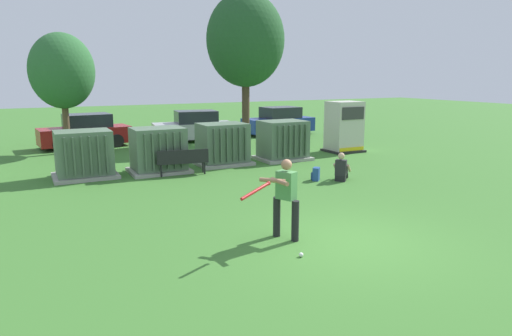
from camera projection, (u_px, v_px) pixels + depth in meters
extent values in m
plane|color=#3D752D|center=(349.00, 242.00, 9.67)|extent=(96.00, 96.00, 0.00)
cube|color=#9E9B93|center=(85.00, 176.00, 15.77)|extent=(2.10, 1.70, 0.12)
cube|color=#567056|center=(84.00, 152.00, 15.61)|extent=(1.80, 1.40, 1.50)
cube|color=#495F49|center=(66.00, 157.00, 14.66)|extent=(0.06, 0.12, 1.27)
cube|color=#495F49|center=(74.00, 157.00, 14.77)|extent=(0.06, 0.12, 1.27)
cube|color=#495F49|center=(82.00, 156.00, 14.89)|extent=(0.06, 0.12, 1.27)
cube|color=#495F49|center=(91.00, 156.00, 15.00)|extent=(0.06, 0.12, 1.27)
cube|color=#495F49|center=(99.00, 155.00, 15.11)|extent=(0.06, 0.12, 1.27)
cube|color=#495F49|center=(107.00, 154.00, 15.22)|extent=(0.06, 0.12, 1.27)
cube|color=#9E9B93|center=(159.00, 170.00, 16.64)|extent=(2.10, 1.70, 0.12)
cube|color=#567056|center=(158.00, 148.00, 16.48)|extent=(1.80, 1.40, 1.50)
cube|color=#495F49|center=(146.00, 153.00, 15.53)|extent=(0.06, 0.12, 1.27)
cube|color=#495F49|center=(153.00, 152.00, 15.64)|extent=(0.06, 0.12, 1.27)
cube|color=#495F49|center=(160.00, 152.00, 15.76)|extent=(0.06, 0.12, 1.27)
cube|color=#495F49|center=(168.00, 151.00, 15.87)|extent=(0.06, 0.12, 1.27)
cube|color=#495F49|center=(175.00, 151.00, 15.98)|extent=(0.06, 0.12, 1.27)
cube|color=#495F49|center=(182.00, 150.00, 16.10)|extent=(0.06, 0.12, 1.27)
cube|color=#9E9B93|center=(223.00, 163.00, 18.11)|extent=(2.10, 1.70, 0.12)
cube|color=#567056|center=(222.00, 142.00, 17.95)|extent=(1.80, 1.40, 1.50)
cube|color=#495F49|center=(215.00, 146.00, 17.00)|extent=(0.06, 0.12, 1.27)
cube|color=#495F49|center=(221.00, 146.00, 17.11)|extent=(0.06, 0.12, 1.27)
cube|color=#495F49|center=(227.00, 145.00, 17.23)|extent=(0.06, 0.12, 1.27)
cube|color=#495F49|center=(233.00, 145.00, 17.34)|extent=(0.06, 0.12, 1.27)
cube|color=#495F49|center=(239.00, 144.00, 17.45)|extent=(0.06, 0.12, 1.27)
cube|color=#495F49|center=(245.00, 144.00, 17.57)|extent=(0.06, 0.12, 1.27)
cube|color=#9E9B93|center=(282.00, 158.00, 19.14)|extent=(2.10, 1.70, 0.12)
cube|color=#567056|center=(283.00, 139.00, 18.98)|extent=(1.80, 1.40, 1.50)
cube|color=#495F49|center=(278.00, 142.00, 18.03)|extent=(0.06, 0.12, 1.27)
cube|color=#495F49|center=(284.00, 142.00, 18.15)|extent=(0.06, 0.12, 1.27)
cube|color=#495F49|center=(289.00, 141.00, 18.26)|extent=(0.06, 0.12, 1.27)
cube|color=#495F49|center=(295.00, 141.00, 18.37)|extent=(0.06, 0.12, 1.27)
cube|color=#495F49|center=(300.00, 140.00, 18.49)|extent=(0.06, 0.12, 1.27)
cube|color=#495F49|center=(306.00, 140.00, 18.60)|extent=(0.06, 0.12, 1.27)
cube|color=#262626|center=(343.00, 150.00, 21.12)|extent=(1.60, 1.40, 0.10)
cube|color=beige|center=(344.00, 126.00, 20.89)|extent=(1.40, 1.20, 2.20)
cube|color=#383838|center=(353.00, 113.00, 20.23)|extent=(1.19, 0.04, 0.55)
cube|color=yellow|center=(352.00, 149.00, 20.55)|extent=(1.33, 0.04, 0.16)
cube|color=black|center=(182.00, 162.00, 16.10)|extent=(1.84, 0.64, 0.05)
cube|color=black|center=(183.00, 156.00, 15.88)|extent=(1.79, 0.28, 0.44)
cylinder|color=black|center=(160.00, 170.00, 16.03)|extent=(0.06, 0.06, 0.42)
cylinder|color=black|center=(203.00, 167.00, 16.52)|extent=(0.06, 0.06, 0.42)
cylinder|color=black|center=(161.00, 171.00, 15.77)|extent=(0.06, 0.06, 0.42)
cylinder|color=black|center=(205.00, 168.00, 16.26)|extent=(0.06, 0.06, 0.42)
cylinder|color=black|center=(295.00, 221.00, 9.64)|extent=(0.16, 0.16, 0.88)
cylinder|color=black|center=(277.00, 217.00, 9.93)|extent=(0.16, 0.16, 0.88)
cube|color=#4C8C4C|center=(286.00, 185.00, 9.64)|extent=(0.39, 0.46, 0.60)
sphere|color=#9E7051|center=(287.00, 165.00, 9.55)|extent=(0.23, 0.23, 0.23)
cylinder|color=#9E7051|center=(280.00, 182.00, 9.26)|extent=(0.14, 0.55, 0.09)
cylinder|color=#9E7051|center=(272.00, 180.00, 9.37)|extent=(0.44, 0.45, 0.09)
cylinder|color=red|center=(255.00, 191.00, 8.81)|extent=(0.80, 0.42, 0.21)
sphere|color=red|center=(269.00, 183.00, 9.12)|extent=(0.08, 0.08, 0.08)
sphere|color=white|center=(301.00, 255.00, 8.85)|extent=(0.09, 0.09, 0.09)
cube|color=black|center=(341.00, 178.00, 15.20)|extent=(0.40, 0.41, 0.20)
cube|color=#262628|center=(341.00, 168.00, 15.13)|extent=(0.40, 0.42, 0.52)
sphere|color=#DBAD89|center=(341.00, 156.00, 15.05)|extent=(0.22, 0.22, 0.22)
cylinder|color=black|center=(339.00, 173.00, 15.41)|extent=(0.42, 0.40, 0.13)
cylinder|color=black|center=(340.00, 172.00, 15.62)|extent=(0.30, 0.28, 0.46)
cylinder|color=black|center=(345.00, 174.00, 15.34)|extent=(0.42, 0.40, 0.13)
cylinder|color=black|center=(346.00, 172.00, 15.55)|extent=(0.30, 0.28, 0.46)
cylinder|color=#DBAD89|center=(335.00, 167.00, 15.42)|extent=(0.36, 0.33, 0.32)
cylinder|color=#DBAD89|center=(349.00, 168.00, 15.25)|extent=(0.36, 0.33, 0.32)
cube|color=#264C8C|center=(316.00, 174.00, 15.27)|extent=(0.37, 0.37, 0.44)
cube|color=navy|center=(312.00, 176.00, 15.32)|extent=(0.20, 0.20, 0.22)
cylinder|color=brown|center=(67.00, 128.00, 20.50)|extent=(0.28, 0.28, 2.25)
ellipsoid|color=#2D6633|center=(62.00, 71.00, 20.00)|extent=(2.77, 2.77, 3.29)
cylinder|color=#4C3828|center=(246.00, 111.00, 23.81)|extent=(0.40, 0.40, 3.22)
ellipsoid|color=#235128|center=(245.00, 40.00, 23.09)|extent=(3.96, 3.96, 4.70)
cube|color=maroon|center=(85.00, 135.00, 22.32)|extent=(4.34, 2.10, 0.80)
cube|color=#262B33|center=(87.00, 120.00, 22.25)|extent=(2.24, 1.75, 0.64)
cylinder|color=black|center=(60.00, 145.00, 20.98)|extent=(0.66, 0.28, 0.64)
cylinder|color=black|center=(54.00, 141.00, 22.39)|extent=(0.66, 0.28, 0.64)
cylinder|color=black|center=(117.00, 141.00, 22.35)|extent=(0.66, 0.28, 0.64)
cylinder|color=black|center=(108.00, 137.00, 23.75)|extent=(0.66, 0.28, 0.64)
cube|color=#B2B2B7|center=(194.00, 130.00, 24.35)|extent=(4.39, 2.24, 0.80)
cube|color=#262B33|center=(196.00, 117.00, 24.26)|extent=(2.29, 1.83, 0.64)
cylinder|color=black|center=(172.00, 138.00, 23.20)|extent=(0.66, 0.30, 0.64)
cylinder|color=black|center=(167.00, 134.00, 24.77)|extent=(0.66, 0.30, 0.64)
cylinder|color=black|center=(221.00, 136.00, 24.04)|extent=(0.66, 0.30, 0.64)
cylinder|color=black|center=(213.00, 132.00, 25.61)|extent=(0.66, 0.30, 0.64)
cube|color=navy|center=(278.00, 125.00, 27.19)|extent=(4.28, 1.92, 0.80)
cube|color=#262B33|center=(280.00, 112.00, 27.12)|extent=(2.18, 1.67, 0.64)
cylinder|color=black|center=(267.00, 132.00, 25.89)|extent=(0.65, 0.25, 0.64)
cylinder|color=black|center=(252.00, 129.00, 27.33)|extent=(0.65, 0.25, 0.64)
cylinder|color=black|center=(304.00, 129.00, 27.16)|extent=(0.65, 0.25, 0.64)
cylinder|color=black|center=(288.00, 126.00, 28.60)|extent=(0.65, 0.25, 0.64)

